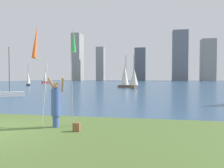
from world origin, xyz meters
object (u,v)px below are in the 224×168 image
Objects in this scene: person at (56,102)px; kite_flag_left at (36,44)px; sailboat_6 at (125,75)px; sailboat_4 at (134,78)px; sailboat_7 at (45,77)px; sailboat_1 at (28,79)px; kite_flag_right at (74,43)px; bag at (77,127)px; sailboat_3 at (10,93)px.

kite_flag_left reaches higher than person.
person is at bearing -88.39° from sailboat_6.
sailboat_4 is 37.11m from sailboat_7.
person is 40.62m from sailboat_1.
kite_flag_right is 27.28m from sailboat_4.
bag is 0.05× the size of sailboat_4.
bag is (1.53, -0.07, -2.91)m from kite_flag_left.
person is 0.51× the size of kite_flag_left.
sailboat_1 is at bearing 170.32° from sailboat_6.
sailboat_6 reaches higher than sailboat_3.
person is 0.36× the size of sailboat_7.
sailboat_6 is at bearing 65.64° from sailboat_3.
kite_flag_right is at bearing -44.63° from sailboat_3.
sailboat_1 is 0.88× the size of sailboat_7.
sailboat_1 is 24.20m from sailboat_4.
sailboat_3 is at bearing 129.96° from kite_flag_left.
kite_flag_right is at bearing -90.89° from sailboat_4.
kite_flag_right is 3.19m from bag.
sailboat_4 is (0.01, 28.11, 1.61)m from bag.
kite_flag_right is (1.12, 0.79, 0.13)m from kite_flag_left.
sailboat_3 is (-10.30, 10.17, -2.85)m from kite_flag_right.
kite_flag_right is at bearing -60.93° from sailboat_7.
sailboat_7 is (-17.94, 40.63, 1.54)m from sailboat_3.
kite_flag_left is at bearing -62.27° from sailboat_7.
sailboat_7 is (-27.68, 51.21, 0.95)m from person.
sailboat_4 is (10.72, 17.07, 1.43)m from sailboat_3.
kite_flag_left is 0.81× the size of sailboat_1.
sailboat_6 reaches higher than kite_flag_left.
sailboat_4 is at bearing 57.86° from sailboat_3.
sailboat_6 reaches higher than sailboat_1.
kite_flag_left is at bearing -93.15° from sailboat_4.
sailboat_4 is at bearing 101.46° from person.
kite_flag_right is 0.68× the size of sailboat_4.
sailboat_7 is (-26.83, 21.00, -0.31)m from sailboat_6.
sailboat_6 reaches higher than sailboat_7.
bag is 0.05× the size of sailboat_6.
sailboat_4 is (1.54, 28.03, -1.30)m from kite_flag_left.
bag is (0.41, -0.87, -3.04)m from kite_flag_right.
kite_flag_right is 14.75m from sailboat_3.
kite_flag_left is 28.11m from sailboat_4.
person is at bearing -143.83° from kite_flag_right.
sailboat_3 is 0.90× the size of sailboat_7.
sailboat_1 is at bearing 124.44° from kite_flag_right.
sailboat_4 is at bearing 86.85° from kite_flag_left.
sailboat_7 is (-28.65, 51.67, 1.73)m from bag.
bag is at bearing -2.80° from kite_flag_left.
bag is 28.16m from sailboat_4.
kite_flag_left is 3.29m from bag.
person reaches higher than bag.
sailboat_3 is (12.65, -23.31, -1.07)m from sailboat_1.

